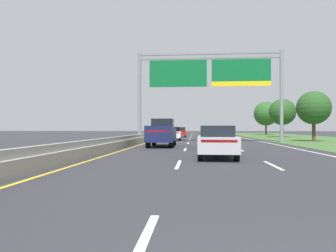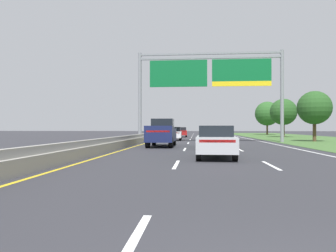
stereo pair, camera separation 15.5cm
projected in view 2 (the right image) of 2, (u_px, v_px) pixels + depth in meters
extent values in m
plane|color=#2B2B30|center=(206.00, 140.00, 37.03)|extent=(220.00, 220.00, 0.00)
cube|color=white|center=(129.00, 250.00, 3.83)|extent=(0.14, 3.00, 0.01)
cube|color=white|center=(176.00, 164.00, 12.79)|extent=(0.14, 3.00, 0.01)
cube|color=white|center=(185.00, 149.00, 21.76)|extent=(0.14, 3.00, 0.01)
cube|color=white|center=(188.00, 143.00, 30.72)|extent=(0.14, 3.00, 0.01)
cube|color=white|center=(190.00, 140.00, 39.69)|extent=(0.14, 3.00, 0.01)
cube|color=white|center=(191.00, 137.00, 48.65)|extent=(0.14, 3.00, 0.01)
cube|color=white|center=(192.00, 136.00, 57.61)|extent=(0.14, 3.00, 0.01)
cube|color=white|center=(193.00, 135.00, 66.58)|extent=(0.14, 3.00, 0.01)
cube|color=white|center=(193.00, 134.00, 75.54)|extent=(0.14, 3.00, 0.01)
cube|color=white|center=(194.00, 133.00, 84.50)|extent=(0.14, 3.00, 0.01)
cube|color=white|center=(271.00, 165.00, 12.46)|extent=(0.14, 3.00, 0.01)
cube|color=white|center=(240.00, 150.00, 21.43)|extent=(0.14, 3.00, 0.01)
cube|color=white|center=(227.00, 143.00, 30.39)|extent=(0.14, 3.00, 0.01)
cube|color=white|center=(220.00, 140.00, 39.35)|extent=(0.14, 3.00, 0.01)
cube|color=white|center=(216.00, 138.00, 48.32)|extent=(0.14, 3.00, 0.01)
cube|color=white|center=(213.00, 136.00, 57.28)|extent=(0.14, 3.00, 0.01)
cube|color=white|center=(211.00, 135.00, 66.24)|extent=(0.14, 3.00, 0.01)
cube|color=white|center=(209.00, 134.00, 75.21)|extent=(0.14, 3.00, 0.01)
cube|color=white|center=(208.00, 133.00, 84.17)|extent=(0.14, 3.00, 0.01)
cube|color=white|center=(258.00, 141.00, 36.50)|extent=(0.16, 106.00, 0.01)
cube|color=gold|center=(155.00, 140.00, 37.56)|extent=(0.16, 106.00, 0.01)
cube|color=#3D602D|center=(331.00, 141.00, 35.78)|extent=(14.00, 110.00, 0.02)
cube|color=#99968E|center=(149.00, 138.00, 37.62)|extent=(0.60, 110.00, 0.55)
cube|color=#99968E|center=(149.00, 134.00, 37.63)|extent=(0.25, 110.00, 0.30)
cylinder|color=gray|center=(140.00, 97.00, 33.90)|extent=(0.36, 0.36, 9.45)
cylinder|color=gray|center=(282.00, 96.00, 32.59)|extent=(0.36, 0.36, 9.45)
cube|color=gray|center=(210.00, 54.00, 33.27)|extent=(14.70, 0.24, 0.20)
cube|color=gray|center=(210.00, 58.00, 33.27)|extent=(14.70, 0.24, 0.20)
cube|color=#0C602D|center=(178.00, 74.00, 33.37)|extent=(6.00, 0.12, 2.79)
cube|color=#0C602D|center=(241.00, 70.00, 32.79)|extent=(6.00, 0.12, 2.29)
cube|color=yellow|center=(241.00, 84.00, 32.78)|extent=(6.00, 0.12, 0.50)
cube|color=#161E47|center=(162.00, 135.00, 25.17)|extent=(2.04, 5.41, 1.00)
cube|color=black|center=(163.00, 124.00, 26.02)|extent=(1.73, 1.91, 0.78)
cube|color=#B21414|center=(158.00, 131.00, 22.52)|extent=(1.68, 0.09, 0.12)
cube|color=#161E47|center=(159.00, 127.00, 23.45)|extent=(2.01, 1.96, 0.20)
cylinder|color=black|center=(154.00, 140.00, 27.07)|extent=(0.31, 0.84, 0.84)
cylinder|color=black|center=(174.00, 140.00, 26.93)|extent=(0.31, 0.84, 0.84)
cylinder|color=black|center=(148.00, 142.00, 23.41)|extent=(0.31, 0.84, 0.84)
cylinder|color=black|center=(171.00, 142.00, 23.27)|extent=(0.31, 0.84, 0.84)
cube|color=#193D23|center=(214.00, 139.00, 23.02)|extent=(1.91, 4.44, 0.72)
cube|color=black|center=(214.00, 130.00, 22.98)|extent=(1.61, 2.33, 0.52)
cube|color=#B21414|center=(215.00, 136.00, 20.88)|extent=(1.53, 0.11, 0.12)
cylinder|color=black|center=(202.00, 143.00, 24.59)|extent=(0.23, 0.66, 0.66)
cylinder|color=black|center=(223.00, 143.00, 24.42)|extent=(0.23, 0.66, 0.66)
cylinder|color=black|center=(202.00, 145.00, 21.62)|extent=(0.23, 0.66, 0.66)
cylinder|color=black|center=(226.00, 145.00, 21.44)|extent=(0.23, 0.66, 0.66)
cube|color=maroon|center=(181.00, 133.00, 51.27)|extent=(1.94, 4.45, 0.72)
cube|color=black|center=(181.00, 129.00, 51.22)|extent=(1.63, 2.34, 0.52)
cube|color=#B21414|center=(181.00, 132.00, 49.11)|extent=(1.53, 0.12, 0.12)
cylinder|color=black|center=(177.00, 135.00, 52.81)|extent=(0.24, 0.67, 0.66)
cylinder|color=black|center=(186.00, 135.00, 52.71)|extent=(0.24, 0.67, 0.66)
cylinder|color=black|center=(176.00, 135.00, 49.82)|extent=(0.24, 0.67, 0.66)
cylinder|color=black|center=(186.00, 135.00, 49.72)|extent=(0.24, 0.67, 0.66)
cube|color=#B2B5BA|center=(215.00, 144.00, 15.62)|extent=(1.92, 4.44, 0.72)
cube|color=black|center=(215.00, 131.00, 15.57)|extent=(1.62, 2.34, 0.52)
cube|color=#B21414|center=(217.00, 141.00, 13.47)|extent=(1.53, 0.12, 0.12)
cylinder|color=black|center=(199.00, 149.00, 17.19)|extent=(0.24, 0.66, 0.66)
cylinder|color=black|center=(230.00, 149.00, 17.01)|extent=(0.24, 0.66, 0.66)
cylinder|color=black|center=(198.00, 153.00, 14.22)|extent=(0.24, 0.66, 0.66)
cylinder|color=black|center=(235.00, 154.00, 14.04)|extent=(0.24, 0.66, 0.66)
cube|color=silver|center=(174.00, 134.00, 37.89)|extent=(1.95, 4.45, 0.72)
cube|color=black|center=(174.00, 129.00, 37.84)|extent=(1.63, 2.35, 0.52)
cube|color=#B21414|center=(173.00, 133.00, 35.73)|extent=(1.53, 0.13, 0.12)
cylinder|color=black|center=(168.00, 137.00, 39.43)|extent=(0.24, 0.67, 0.66)
cylinder|color=black|center=(181.00, 137.00, 39.33)|extent=(0.24, 0.67, 0.66)
cylinder|color=black|center=(166.00, 138.00, 36.44)|extent=(0.24, 0.67, 0.66)
cylinder|color=black|center=(180.00, 138.00, 36.34)|extent=(0.24, 0.67, 0.66)
cylinder|color=#4C3823|center=(314.00, 131.00, 34.07)|extent=(0.36, 0.36, 2.20)
sphere|color=#234C1E|center=(314.00, 108.00, 34.08)|extent=(3.57, 3.57, 3.57)
cylinder|color=#4C3823|center=(284.00, 130.00, 50.63)|extent=(0.36, 0.36, 2.33)
sphere|color=#234C1E|center=(283.00, 112.00, 50.64)|extent=(4.18, 4.18, 4.18)
cylinder|color=#4C3823|center=(267.00, 129.00, 66.80)|extent=(0.36, 0.36, 2.44)
sphere|color=#285623|center=(267.00, 114.00, 66.82)|extent=(5.04, 5.04, 5.04)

